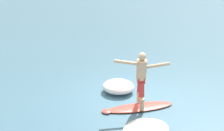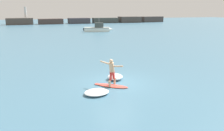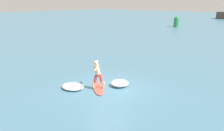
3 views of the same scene
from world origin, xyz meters
TOP-DOWN VIEW (x-y plane):
  - ground_plane at (0.00, 0.00)m, footprint 200.00×200.00m
  - surfboard at (-0.46, -0.40)m, footprint 1.94×1.67m
  - surfer at (-0.46, -0.46)m, footprint 1.06×1.23m
  - wave_foam_at_tail at (0.18, 0.76)m, footprint 1.41×1.43m
  - wave_foam_at_nose at (-1.63, -1.33)m, footprint 1.52×1.30m

SIDE VIEW (x-z plane):
  - ground_plane at x=0.00m, z-range 0.00..0.00m
  - surfboard at x=-0.46m, z-range -0.07..0.15m
  - wave_foam_at_nose at x=-1.63m, z-range 0.00..0.23m
  - wave_foam_at_tail at x=0.18m, z-range 0.00..0.37m
  - surfer at x=-0.46m, z-range 0.21..1.84m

